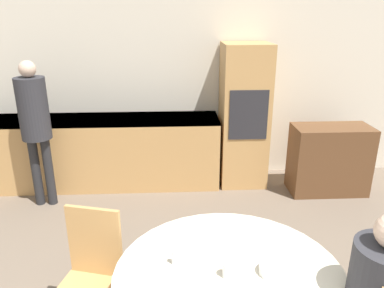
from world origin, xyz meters
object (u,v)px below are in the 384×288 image
(person_standing, at_px, (35,119))
(chair_far_left, at_px, (91,271))
(cup, at_px, (228,270))
(bowl_centre, at_px, (274,270))
(oven_unit, at_px, (244,116))
(sideboard, at_px, (329,160))

(person_standing, bearing_deg, chair_far_left, -63.82)
(cup, bearing_deg, bowl_centre, 2.63)
(bowl_centre, bearing_deg, oven_unit, 83.22)
(chair_far_left, xyz_separation_m, bowl_centre, (1.13, -0.35, 0.24))
(cup, distance_m, bowl_centre, 0.26)
(sideboard, bearing_deg, oven_unit, 160.67)
(sideboard, height_order, cup, sideboard)
(person_standing, bearing_deg, bowl_centre, -47.66)
(cup, relative_size, bowl_centre, 0.54)
(chair_far_left, bearing_deg, sideboard, 55.01)
(person_standing, height_order, cup, person_standing)
(oven_unit, height_order, person_standing, oven_unit)
(sideboard, xyz_separation_m, person_standing, (-3.42, -0.15, 0.62))
(sideboard, distance_m, bowl_centre, 2.80)
(sideboard, bearing_deg, bowl_centre, -119.08)
(chair_far_left, xyz_separation_m, cup, (0.86, -0.36, 0.26))
(person_standing, relative_size, bowl_centre, 10.10)
(sideboard, xyz_separation_m, chair_far_left, (-2.48, -2.07, 0.10))
(cup, bearing_deg, sideboard, 56.51)
(sideboard, distance_m, person_standing, 3.48)
(cup, bearing_deg, person_standing, 128.34)
(chair_far_left, relative_size, bowl_centre, 5.75)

